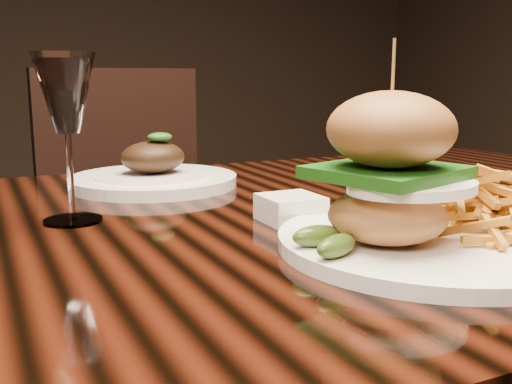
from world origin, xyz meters
name	(u,v)px	position (x,y,z in m)	size (l,w,h in m)	color
dining_table	(250,272)	(0.00, 0.00, 0.67)	(1.60, 0.90, 0.75)	black
burger_plate	(427,199)	(0.10, -0.22, 0.80)	(0.32, 0.32, 0.21)	white
side_saucer	(448,232)	(0.16, -0.19, 0.76)	(0.15, 0.15, 0.02)	white
ramekin	(291,208)	(0.03, -0.05, 0.77)	(0.07, 0.07, 0.03)	white
wine_glass	(66,99)	(-0.21, 0.06, 0.90)	(0.08, 0.08, 0.21)	white
far_dish	(153,176)	(-0.05, 0.26, 0.77)	(0.27, 0.27, 0.09)	white
chair_far	(134,221)	(0.06, 0.89, 0.54)	(0.48, 0.49, 0.95)	black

